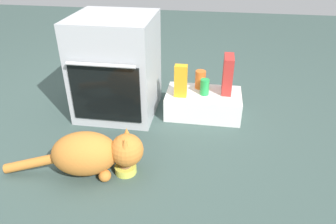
{
  "coord_description": "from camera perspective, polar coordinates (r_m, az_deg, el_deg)",
  "views": [
    {
      "loc": [
        0.69,
        -1.7,
        1.23
      ],
      "look_at": [
        0.43,
        -0.03,
        0.25
      ],
      "focal_mm": 33.35,
      "sensor_mm": 36.0,
      "label": 1
    }
  ],
  "objects": [
    {
      "name": "cereal_box",
      "position": [
        2.36,
        10.86,
        6.78
      ],
      "size": [
        0.07,
        0.18,
        0.28
      ],
      "primitive_type": "cube",
      "color": "#B72D28",
      "rests_on": "pantry_cabinet"
    },
    {
      "name": "cat",
      "position": [
        1.83,
        -13.5,
        -7.3
      ],
      "size": [
        0.8,
        0.32,
        0.27
      ],
      "rotation": [
        0.0,
        0.0,
        0.18
      ],
      "color": "#C6752D",
      "rests_on": "ground"
    },
    {
      "name": "soda_can",
      "position": [
        2.32,
        6.72,
        4.56
      ],
      "size": [
        0.07,
        0.07,
        0.12
      ],
      "primitive_type": "cylinder",
      "color": "green",
      "rests_on": "pantry_cabinet"
    },
    {
      "name": "juice_carton",
      "position": [
        2.26,
        2.35,
        5.68
      ],
      "size": [
        0.09,
        0.06,
        0.24
      ],
      "primitive_type": "cube",
      "color": "orange",
      "rests_on": "pantry_cabinet"
    },
    {
      "name": "ground",
      "position": [
        2.21,
        -11.06,
        -4.31
      ],
      "size": [
        8.0,
        8.0,
        0.0
      ],
      "primitive_type": "plane",
      "color": "#384C47"
    },
    {
      "name": "sauce_jar",
      "position": [
        2.42,
        5.93,
        5.93
      ],
      "size": [
        0.08,
        0.08,
        0.14
      ],
      "primitive_type": "cylinder",
      "color": "#D16023",
      "rests_on": "pantry_cabinet"
    },
    {
      "name": "oven",
      "position": [
        2.36,
        -9.4,
        8.22
      ],
      "size": [
        0.57,
        0.6,
        0.74
      ],
      "color": "#B7BABF",
      "rests_on": "ground"
    },
    {
      "name": "food_bowl",
      "position": [
        1.88,
        -7.75,
        -10.13
      ],
      "size": [
        0.13,
        0.13,
        0.07
      ],
      "color": "#D1D14C",
      "rests_on": "ground"
    },
    {
      "name": "pantry_cabinet",
      "position": [
        2.41,
        6.44,
        1.56
      ],
      "size": [
        0.56,
        0.34,
        0.18
      ],
      "primitive_type": "cube",
      "color": "white",
      "rests_on": "ground"
    }
  ]
}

